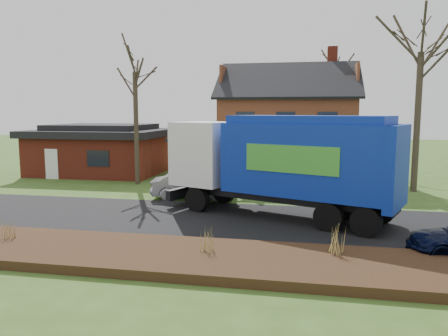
# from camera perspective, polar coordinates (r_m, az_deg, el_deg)

# --- Properties ---
(ground) EXTENTS (120.00, 120.00, 0.00)m
(ground) POSITION_cam_1_polar(r_m,az_deg,el_deg) (18.88, 0.01, -6.91)
(ground) COLOR #36521B
(ground) RESTS_ON ground
(road) EXTENTS (80.00, 7.00, 0.02)m
(road) POSITION_cam_1_polar(r_m,az_deg,el_deg) (18.88, 0.01, -6.88)
(road) COLOR black
(road) RESTS_ON ground
(mulch_verge) EXTENTS (80.00, 3.50, 0.30)m
(mulch_verge) POSITION_cam_1_polar(r_m,az_deg,el_deg) (13.89, -4.25, -11.60)
(mulch_verge) COLOR black
(mulch_verge) RESTS_ON ground
(main_house) EXTENTS (12.95, 8.95, 9.26)m
(main_house) POSITION_cam_1_polar(r_m,az_deg,el_deg) (31.94, 7.47, 6.19)
(main_house) COLOR beige
(main_house) RESTS_ON ground
(ranch_house) EXTENTS (9.80, 8.20, 3.70)m
(ranch_house) POSITION_cam_1_polar(r_m,az_deg,el_deg) (34.74, -15.52, 2.41)
(ranch_house) COLOR maroon
(ranch_house) RESTS_ON ground
(garbage_truck) EXTENTS (10.79, 6.47, 4.50)m
(garbage_truck) POSITION_cam_1_polar(r_m,az_deg,el_deg) (19.26, 7.80, 1.15)
(garbage_truck) COLOR black
(garbage_truck) RESTS_ON ground
(silver_sedan) EXTENTS (4.60, 2.18, 1.46)m
(silver_sedan) POSITION_cam_1_polar(r_m,az_deg,el_deg) (23.54, -4.03, -2.26)
(silver_sedan) COLOR #9D9FA5
(silver_sedan) RESTS_ON ground
(tree_front_west) EXTENTS (3.34, 3.34, 9.92)m
(tree_front_west) POSITION_cam_1_polar(r_m,az_deg,el_deg) (28.64, -11.63, 14.27)
(tree_front_west) COLOR #3C3024
(tree_front_west) RESTS_ON ground
(tree_front_east) EXTENTS (4.12, 4.12, 11.44)m
(tree_front_east) POSITION_cam_1_polar(r_m,az_deg,el_deg) (28.04, 24.50, 16.26)
(tree_front_east) COLOR #403526
(tree_front_east) RESTS_ON ground
(tree_back) EXTENTS (3.50, 3.50, 11.07)m
(tree_back) POSITION_cam_1_polar(r_m,az_deg,el_deg) (38.83, 14.25, 13.92)
(tree_back) COLOR #392D22
(tree_back) RESTS_ON ground
(grass_clump_west) EXTENTS (0.30, 0.25, 0.80)m
(grass_clump_west) POSITION_cam_1_polar(r_m,az_deg,el_deg) (17.01, -26.30, -6.87)
(grass_clump_west) COLOR #9B7A44
(grass_clump_west) RESTS_ON mulch_verge
(grass_clump_mid) EXTENTS (0.30, 0.25, 0.84)m
(grass_clump_mid) POSITION_cam_1_polar(r_m,az_deg,el_deg) (13.86, -2.20, -9.15)
(grass_clump_mid) COLOR #A28D47
(grass_clump_mid) RESTS_ON mulch_verge
(grass_clump_east) EXTENTS (0.39, 0.32, 0.97)m
(grass_clump_east) POSITION_cam_1_polar(r_m,az_deg,el_deg) (14.02, 14.62, -8.92)
(grass_clump_east) COLOR #A18947
(grass_clump_east) RESTS_ON mulch_verge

